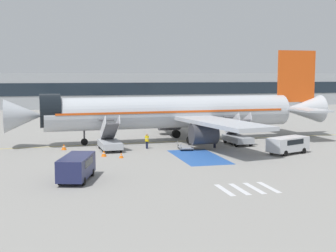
{
  "coord_description": "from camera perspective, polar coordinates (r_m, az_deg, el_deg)",
  "views": [
    {
      "loc": [
        -16.74,
        -56.82,
        8.65
      ],
      "look_at": [
        -2.42,
        0.59,
        2.03
      ],
      "focal_mm": 50.0,
      "sensor_mm": 36.0,
      "label": 1
    }
  ],
  "objects": [
    {
      "name": "service_van_1",
      "position": [
        38.82,
        -11.09,
        -4.78
      ],
      "size": [
        3.48,
        5.65,
        2.01
      ],
      "rotation": [
        0.0,
        0.0,
        2.85
      ],
      "color": "#1E234C",
      "rests_on": "ground_plane"
    },
    {
      "name": "apron_walkway_bar_2",
      "position": [
        36.43,
        10.47,
        -7.45
      ],
      "size": [
        0.44,
        3.6,
        0.01
      ],
      "primitive_type": "cube",
      "color": "silver",
      "rests_on": "ground_plane"
    },
    {
      "name": "traffic_cone_0",
      "position": [
        54.81,
        -12.57,
        -2.5
      ],
      "size": [
        0.6,
        0.6,
        0.67
      ],
      "color": "orange",
      "rests_on": "ground_plane"
    },
    {
      "name": "terminal_building",
      "position": [
        124.21,
        -5.55,
        4.41
      ],
      "size": [
        136.94,
        12.1,
        8.86
      ],
      "color": "#9EA3A8",
      "rests_on": "ground_plane"
    },
    {
      "name": "traffic_cone_2",
      "position": [
        48.59,
        -5.72,
        -3.58
      ],
      "size": [
        0.48,
        0.48,
        0.53
      ],
      "color": "orange",
      "rests_on": "ground_plane"
    },
    {
      "name": "apron_walkway_bar_0",
      "position": [
        35.52,
        6.91,
        -7.75
      ],
      "size": [
        0.44,
        3.6,
        0.01
      ],
      "primitive_type": "cube",
      "color": "silver",
      "rests_on": "ground_plane"
    },
    {
      "name": "boarding_stairs_aft",
      "position": [
        58.08,
        8.46,
        -1.25
      ],
      "size": [
        2.4,
        5.31,
        4.09
      ],
      "rotation": [
        0.0,
        0.0,
        0.04
      ],
      "color": "#ADB2BA",
      "rests_on": "ground_plane"
    },
    {
      "name": "apron_walkway_bar_3",
      "position": [
        36.93,
        12.17,
        -7.3
      ],
      "size": [
        0.44,
        3.6,
        0.01
      ],
      "primitive_type": "cube",
      "color": "silver",
      "rests_on": "ground_plane"
    },
    {
      "name": "fuel_tanker",
      "position": [
        81.12,
        0.26,
        1.48
      ],
      "size": [
        8.77,
        3.37,
        3.4
      ],
      "rotation": [
        0.0,
        0.0,
        -1.47
      ],
      "color": "#38383D",
      "rests_on": "ground_plane"
    },
    {
      "name": "apron_walkway_bar_1",
      "position": [
        35.96,
        8.71,
        -7.6
      ],
      "size": [
        0.44,
        3.6,
        0.01
      ],
      "primitive_type": "cube",
      "color": "silver",
      "rests_on": "ground_plane"
    },
    {
      "name": "traffic_cone_1",
      "position": [
        49.66,
        -7.82,
        -3.34
      ],
      "size": [
        0.56,
        0.56,
        0.63
      ],
      "color": "orange",
      "rests_on": "ground_plane"
    },
    {
      "name": "apron_leadline_yellow",
      "position": [
        59.92,
        0.42,
        -1.91
      ],
      "size": [
        75.53,
        3.38,
        0.01
      ],
      "primitive_type": "cube",
      "rotation": [
        0.0,
        0.0,
        1.61
      ],
      "color": "gold",
      "rests_on": "ground_plane"
    },
    {
      "name": "apron_stand_patch_blue",
      "position": [
        49.11,
        3.75,
        -3.77
      ],
      "size": [
        4.49,
        9.56,
        0.01
      ],
      "primitive_type": "cube",
      "color": "#2856A8",
      "rests_on": "ground_plane"
    },
    {
      "name": "ground_crew_0",
      "position": [
        55.03,
        5.71,
        -1.69
      ],
      "size": [
        0.44,
        0.48,
        1.66
      ],
      "rotation": [
        0.0,
        0.0,
        5.36
      ],
      "color": "#191E38",
      "rests_on": "ground_plane"
    },
    {
      "name": "service_van_0",
      "position": [
        52.33,
        14.41,
        -2.1
      ],
      "size": [
        5.27,
        3.71,
        1.82
      ],
      "rotation": [
        0.0,
        0.0,
        1.96
      ],
      "color": "silver",
      "rests_on": "ground_plane"
    },
    {
      "name": "ground_plane",
      "position": [
        59.87,
        2.38,
        -1.93
      ],
      "size": [
        600.0,
        600.0,
        0.0
      ],
      "primitive_type": "plane",
      "color": "gray"
    },
    {
      "name": "boarding_stairs_forward",
      "position": [
        53.44,
        -7.11,
        -1.89
      ],
      "size": [
        2.4,
        5.31,
        4.14
      ],
      "rotation": [
        0.0,
        0.0,
        0.04
      ],
      "color": "#ADB2BA",
      "rests_on": "ground_plane"
    },
    {
      "name": "ground_crew_1",
      "position": [
        54.26,
        -2.59,
        -1.72
      ],
      "size": [
        0.44,
        0.48,
        1.74
      ],
      "rotation": [
        0.0,
        0.0,
        2.2
      ],
      "color": "#191E38",
      "rests_on": "ground_plane"
    },
    {
      "name": "baggage_cart",
      "position": [
        53.82,
        2.1,
        -2.59
      ],
      "size": [
        1.79,
        2.75,
        0.87
      ],
      "rotation": [
        0.0,
        0.0,
        6.17
      ],
      "color": "gray",
      "rests_on": "ground_plane"
    },
    {
      "name": "airliner",
      "position": [
        59.69,
        1.03,
        1.68
      ],
      "size": [
        42.1,
        32.38,
        11.81
      ],
      "rotation": [
        0.0,
        0.0,
        1.61
      ],
      "color": "#B7BCC4",
      "rests_on": "ground_plane"
    }
  ]
}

